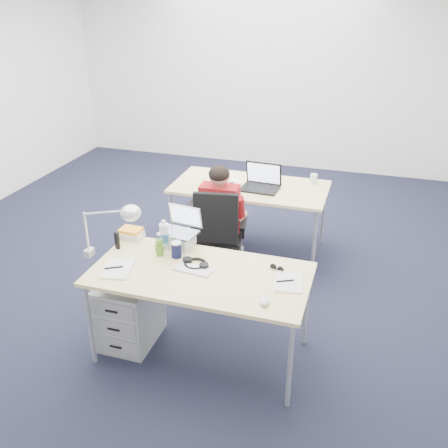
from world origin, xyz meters
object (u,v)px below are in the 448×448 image
object	(u,v)px
book_stack	(131,233)
desk_far	(250,190)
desk_lamp	(103,230)
water_bottle	(164,234)
far_cup	(314,179)
can_koozie	(176,250)
computer_mouse	(265,301)
drawer_pedestal_far	(213,220)
cordless_phone	(117,240)
desk_near	(200,278)
office_chair	(219,254)
bear_figurine	(159,247)
drawer_pedestal_near	(130,311)
wireless_keyboard	(193,269)
headphones	(196,263)
seated_person	(223,218)
dark_laptop	(260,177)
silver_laptop	(178,228)

from	to	relation	value
book_stack	desk_far	bearing A→B (deg)	66.00
book_stack	desk_lamp	bearing A→B (deg)	-93.67
water_bottle	far_cup	xyz separation A→B (m)	(0.93, 1.78, -0.07)
desk_far	can_koozie	size ratio (longest dim) A/B	12.61
computer_mouse	can_koozie	distance (m)	0.89
drawer_pedestal_far	cordless_phone	xyz separation A→B (m)	(-0.25, -1.63, 0.53)
desk_near	cordless_phone	world-z (taller)	cordless_phone
office_chair	computer_mouse	size ratio (longest dim) A/B	9.67
bear_figurine	far_cup	xyz separation A→B (m)	(0.92, 1.89, -0.02)
drawer_pedestal_near	drawer_pedestal_far	bearing A→B (deg)	86.69
water_bottle	book_stack	bearing A→B (deg)	166.52
drawer_pedestal_near	drawer_pedestal_far	size ratio (longest dim) A/B	1.00
wireless_keyboard	headphones	xyz separation A→B (m)	(-0.01, 0.08, 0.01)
office_chair	can_koozie	xyz separation A→B (m)	(-0.05, -0.90, 0.52)
cordless_phone	water_bottle	bearing A→B (deg)	42.35
desk_near	desk_lamp	xyz separation A→B (m)	(-0.75, -0.02, 0.30)
drawer_pedestal_far	water_bottle	distance (m)	1.62
book_stack	drawer_pedestal_far	bearing A→B (deg)	80.88
far_cup	book_stack	bearing A→B (deg)	-126.66
desk_near	book_stack	distance (m)	0.81
seated_person	office_chair	bearing A→B (deg)	-89.17
desk_near	water_bottle	size ratio (longest dim) A/B	6.55
water_bottle	dark_laptop	size ratio (longest dim) A/B	0.65
desk_lamp	dark_laptop	bearing A→B (deg)	74.20
desk_lamp	seated_person	bearing A→B (deg)	75.40
book_stack	far_cup	xyz separation A→B (m)	(1.26, 1.70, 0.01)
seated_person	desk_lamp	size ratio (longest dim) A/B	2.32
drawer_pedestal_far	headphones	world-z (taller)	headphones
dark_laptop	can_koozie	bearing A→B (deg)	-97.08
desk_near	computer_mouse	world-z (taller)	computer_mouse
desk_far	headphones	distance (m)	1.70
desk_far	silver_laptop	size ratio (longest dim) A/B	5.27
silver_laptop	headphones	xyz separation A→B (m)	(0.24, -0.26, -0.13)
far_cup	can_koozie	bearing A→B (deg)	-112.71
bear_figurine	far_cup	world-z (taller)	bear_figurine
can_koozie	bear_figurine	size ratio (longest dim) A/B	0.87
office_chair	book_stack	size ratio (longest dim) A/B	5.23
seated_person	desk_lamp	bearing A→B (deg)	-116.02
office_chair	computer_mouse	xyz separation A→B (m)	(0.74, -1.31, 0.47)
computer_mouse	can_koozie	xyz separation A→B (m)	(-0.79, 0.41, 0.05)
drawer_pedestal_far	far_cup	world-z (taller)	far_cup
drawer_pedestal_far	cordless_phone	world-z (taller)	cordless_phone
silver_laptop	headphones	bearing A→B (deg)	-39.37
can_koozie	book_stack	size ratio (longest dim) A/B	0.68
desk_near	drawer_pedestal_far	size ratio (longest dim) A/B	2.91
desk_near	office_chair	world-z (taller)	office_chair
computer_mouse	drawer_pedestal_far	bearing A→B (deg)	101.78
desk_near	desk_lamp	world-z (taller)	desk_lamp
water_bottle	bear_figurine	xyz separation A→B (m)	(0.01, -0.12, -0.05)
desk_near	cordless_phone	xyz separation A→B (m)	(-0.75, 0.16, 0.12)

